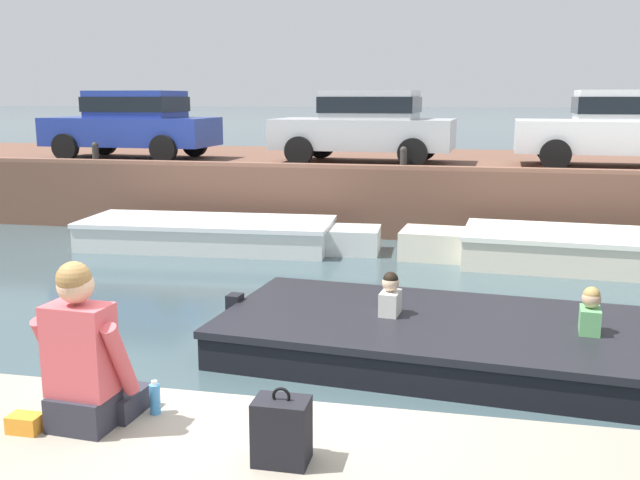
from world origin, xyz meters
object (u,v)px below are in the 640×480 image
Objects in this scene: mooring_bollard_mid at (404,157)px; person_seated_left at (86,362)px; car_left_inner_silver at (366,123)px; motorboat_passing at (525,346)px; boat_moored_central_cream at (621,252)px; car_leftmost_blue at (133,122)px; car_centre_white at (623,125)px; bottle_drink at (155,398)px; mooring_bollard_west at (95,152)px; backpack_on_ledge at (282,431)px; boat_moored_west_white at (220,234)px.

person_seated_left is at bearing -94.14° from mooring_bollard_mid.
person_seated_left is (0.14, -11.92, -0.91)m from car_left_inner_silver.
boat_moored_central_cream is at bearing 69.06° from motorboat_passing.
motorboat_passing is 16.45× the size of mooring_bollard_mid.
person_seated_left is at bearing -124.24° from motorboat_passing.
car_leftmost_blue is 0.95× the size of car_centre_white.
mooring_bollard_mid is at bearing 87.47° from bottle_drink.
motorboat_passing is 8.66m from car_left_inner_silver.
person_seated_left is (5.90, -10.74, -0.31)m from mooring_bollard_west.
backpack_on_ledge reaches higher than bottle_drink.
mooring_bollard_mid is (0.92, -1.18, -0.61)m from car_left_inner_silver.
car_left_inner_silver is 12.23m from backpack_on_ledge.
boat_moored_central_cream is at bearing -26.66° from mooring_bollard_mid.
mooring_bollard_west reaches higher than boat_moored_central_cream.
mooring_bollard_mid is at bearing 106.07° from motorboat_passing.
car_centre_white reaches higher than person_seated_left.
car_left_inner_silver is at bearing 96.29° from backpack_on_ledge.
boat_moored_central_cream is 16.80× the size of backpack_on_ledge.
car_centre_white is 12.97m from person_seated_left.
car_centre_white is at bearing 81.31° from boat_moored_central_cream.
motorboat_passing is at bearing 57.57° from bottle_drink.
boat_moored_central_cream is at bearing -1.86° from boat_moored_west_white.
boat_moored_west_white is 5.86× the size of person_seated_left.
car_leftmost_blue reaches higher than backpack_on_ledge.
mooring_bollard_west is 1.00× the size of mooring_bollard_mid.
boat_moored_central_cream is 15.41× the size of mooring_bollard_west.
car_left_inner_silver is (-2.86, 7.92, 2.02)m from motorboat_passing.
motorboat_passing is at bearing -106.34° from car_centre_white.
mooring_bollard_west is at bearing 153.77° from boat_moored_west_white.
car_left_inner_silver and car_centre_white have the same top height.
bottle_drink is 0.50× the size of backpack_on_ledge.
mooring_bollard_mid is (3.27, 1.68, 1.37)m from boat_moored_west_white.
car_centre_white is at bearing -0.01° from car_leftmost_blue.
bottle_drink reaches higher than motorboat_passing.
car_leftmost_blue is 13.16m from bottle_drink.
mooring_bollard_west is at bearing -173.86° from car_centre_white.
car_leftmost_blue and car_centre_white have the same top height.
mooring_bollard_west is at bearing -106.05° from car_leftmost_blue.
car_left_inner_silver is 11.95m from person_seated_left.
mooring_bollard_mid reaches higher than backpack_on_ledge.
motorboat_passing is at bearing 55.76° from person_seated_left.
boat_moored_west_white is at bearing 105.39° from person_seated_left.
car_left_inner_silver is 19.13× the size of bottle_drink.
car_centre_white is 20.20× the size of bottle_drink.
car_left_inner_silver is (2.35, 2.85, 1.98)m from boat_moored_west_white.
car_leftmost_blue reaches higher than boat_moored_central_cream.
motorboat_passing is at bearing -44.19° from boat_moored_west_white.
mooring_bollard_mid is at bearing -164.59° from car_centre_white.
backpack_on_ledge is at bearing -57.03° from mooring_bollard_west.
car_leftmost_blue reaches higher than motorboat_passing.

